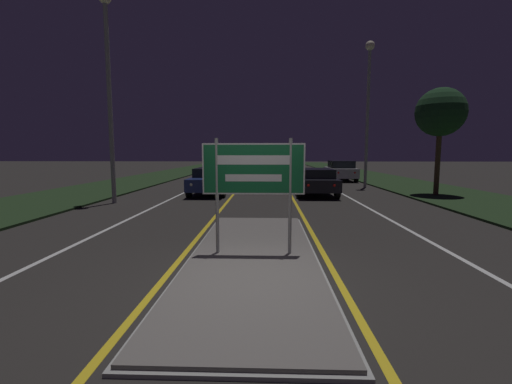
# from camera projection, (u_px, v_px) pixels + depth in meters

# --- Properties ---
(ground_plane) EXTENTS (160.00, 160.00, 0.00)m
(ground_plane) POSITION_uv_depth(u_px,v_px,m) (250.00, 284.00, 5.59)
(ground_plane) COLOR #282623
(median_island) EXTENTS (2.57, 7.65, 0.10)m
(median_island) POSITION_uv_depth(u_px,v_px,m) (254.00, 256.00, 6.99)
(median_island) COLOR #999993
(median_island) RESTS_ON ground_plane
(verge_left) EXTENTS (5.00, 100.00, 0.08)m
(verge_left) POSITION_uv_depth(u_px,v_px,m) (138.00, 181.00, 25.76)
(verge_left) COLOR #1E3319
(verge_left) RESTS_ON ground_plane
(verge_right) EXTENTS (5.00, 100.00, 0.08)m
(verge_right) POSITION_uv_depth(u_px,v_px,m) (393.00, 181.00, 25.13)
(verge_right) COLOR #1E3319
(verge_right) RESTS_ON ground_plane
(centre_line_yellow_left) EXTENTS (0.12, 70.00, 0.01)m
(centre_line_yellow_left) POSITION_uv_depth(u_px,v_px,m) (248.00, 177.00, 30.47)
(centre_line_yellow_left) COLOR gold
(centre_line_yellow_left) RESTS_ON ground_plane
(centre_line_yellow_right) EXTENTS (0.12, 70.00, 0.01)m
(centre_line_yellow_right) POSITION_uv_depth(u_px,v_px,m) (281.00, 177.00, 30.37)
(centre_line_yellow_right) COLOR gold
(centre_line_yellow_right) RESTS_ON ground_plane
(lane_line_white_left) EXTENTS (0.12, 70.00, 0.01)m
(lane_line_white_left) POSITION_uv_depth(u_px,v_px,m) (217.00, 177.00, 30.56)
(lane_line_white_left) COLOR silver
(lane_line_white_left) RESTS_ON ground_plane
(lane_line_white_right) EXTENTS (0.12, 70.00, 0.01)m
(lane_line_white_right) POSITION_uv_depth(u_px,v_px,m) (312.00, 177.00, 30.28)
(lane_line_white_right) COLOR silver
(lane_line_white_right) RESTS_ON ground_plane
(edge_line_white_left) EXTENTS (0.10, 70.00, 0.01)m
(edge_line_white_left) POSITION_uv_depth(u_px,v_px,m) (184.00, 177.00, 30.66)
(edge_line_white_left) COLOR silver
(edge_line_white_left) RESTS_ON ground_plane
(edge_line_white_right) EXTENTS (0.10, 70.00, 0.01)m
(edge_line_white_right) POSITION_uv_depth(u_px,v_px,m) (346.00, 177.00, 30.18)
(edge_line_white_right) COLOR silver
(edge_line_white_right) RESTS_ON ground_plane
(highway_sign) EXTENTS (2.04, 0.07, 2.32)m
(highway_sign) POSITION_uv_depth(u_px,v_px,m) (253.00, 174.00, 6.80)
(highway_sign) COLOR #9E9E99
(highway_sign) RESTS_ON median_island
(streetlight_left_near) EXTENTS (0.54, 0.54, 8.59)m
(streetlight_left_near) POSITION_uv_depth(u_px,v_px,m) (108.00, 66.00, 13.93)
(streetlight_left_near) COLOR #9E9E99
(streetlight_left_near) RESTS_ON ground_plane
(streetlight_right_near) EXTENTS (0.55, 0.55, 8.67)m
(streetlight_right_near) POSITION_uv_depth(u_px,v_px,m) (368.00, 92.00, 20.38)
(streetlight_right_near) COLOR #9E9E99
(streetlight_right_near) RESTS_ON ground_plane
(car_receding_0) EXTENTS (1.99, 4.62, 1.34)m
(car_receding_0) POSITION_uv_depth(u_px,v_px,m) (315.00, 181.00, 17.38)
(car_receding_0) COLOR black
(car_receding_0) RESTS_ON ground_plane
(car_receding_1) EXTENTS (2.00, 4.36, 1.54)m
(car_receding_1) POSITION_uv_depth(u_px,v_px,m) (340.00, 170.00, 26.16)
(car_receding_1) COLOR #B7B7BC
(car_receding_1) RESTS_ON ground_plane
(car_receding_2) EXTENTS (2.02, 4.65, 1.44)m
(car_receding_2) POSITION_uv_depth(u_px,v_px,m) (293.00, 167.00, 33.78)
(car_receding_2) COLOR black
(car_receding_2) RESTS_ON ground_plane
(car_receding_3) EXTENTS (1.90, 4.24, 1.44)m
(car_receding_3) POSITION_uv_depth(u_px,v_px,m) (287.00, 164.00, 42.92)
(car_receding_3) COLOR #4C514C
(car_receding_3) RESTS_ON ground_plane
(car_approaching_0) EXTENTS (1.85, 4.20, 1.35)m
(car_approaching_0) POSITION_uv_depth(u_px,v_px,m) (210.00, 180.00, 17.60)
(car_approaching_0) COLOR navy
(car_approaching_0) RESTS_ON ground_plane
(roadside_palm_right) EXTENTS (2.32, 2.32, 5.16)m
(roadside_palm_right) POSITION_uv_depth(u_px,v_px,m) (441.00, 113.00, 16.43)
(roadside_palm_right) COLOR #4C3823
(roadside_palm_right) RESTS_ON verge_right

